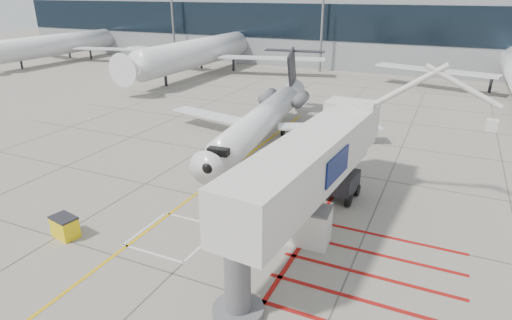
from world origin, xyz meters
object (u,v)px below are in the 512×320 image
at_px(pushback_tug, 233,224).
at_px(spill_bin, 65,227).
at_px(jet_bridge, 303,177).
at_px(regional_jet, 254,111).

height_order(pushback_tug, spill_bin, pushback_tug).
bearing_deg(spill_bin, pushback_tug, 36.71).
xyz_separation_m(jet_bridge, spill_bin, (-12.37, -5.24, -3.29)).
relative_size(pushback_tug, spill_bin, 1.78).
xyz_separation_m(regional_jet, jet_bridge, (8.54, -12.15, 0.34)).
height_order(regional_jet, spill_bin, regional_jet).
bearing_deg(jet_bridge, regional_jet, 129.78).
bearing_deg(pushback_tug, spill_bin, -153.83).
xyz_separation_m(pushback_tug, spill_bin, (-8.67, -4.15, -0.13)).
distance_m(pushback_tug, spill_bin, 9.61).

